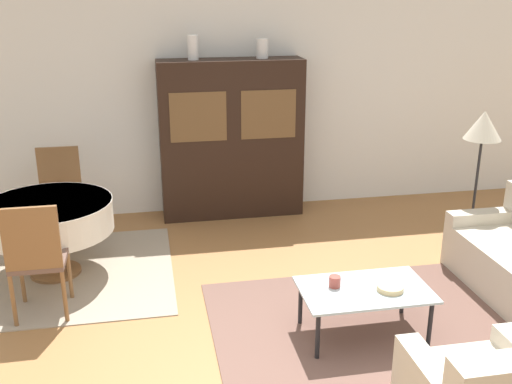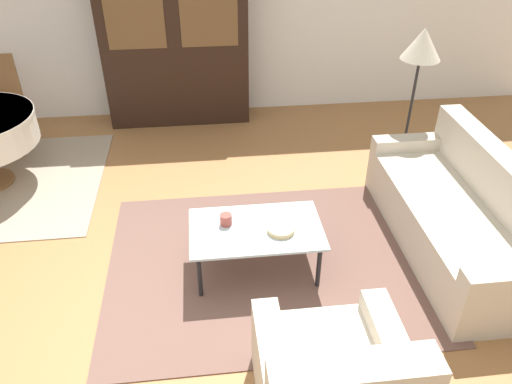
{
  "view_description": "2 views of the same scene",
  "coord_description": "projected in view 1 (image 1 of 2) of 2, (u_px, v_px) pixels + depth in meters",
  "views": [
    {
      "loc": [
        -0.73,
        -3.48,
        2.67
      ],
      "look_at": [
        0.2,
        1.4,
        0.95
      ],
      "focal_mm": 42.0,
      "sensor_mm": 36.0,
      "label": 1
    },
    {
      "loc": [
        0.55,
        -2.52,
        2.78
      ],
      "look_at": [
        0.9,
        0.47,
        0.75
      ],
      "focal_mm": 35.0,
      "sensor_mm": 36.0,
      "label": 2
    }
  ],
  "objects": [
    {
      "name": "ground_plane",
      "position": [
        265.0,
        384.0,
        4.24
      ],
      "size": [
        14.0,
        14.0,
        0.0
      ],
      "primitive_type": "plane",
      "color": "#9E6B3D"
    },
    {
      "name": "wall_back",
      "position": [
        205.0,
        102.0,
        7.16
      ],
      "size": [
        10.0,
        0.06,
        2.7
      ],
      "color": "white",
      "rests_on": "ground_plane"
    },
    {
      "name": "area_rug",
      "position": [
        372.0,
        329.0,
        4.9
      ],
      "size": [
        2.59,
        2.04,
        0.01
      ],
      "color": "brown",
      "rests_on": "ground_plane"
    },
    {
      "name": "dining_rug",
      "position": [
        49.0,
        276.0,
        5.8
      ],
      "size": [
        2.38,
        1.95,
        0.01
      ],
      "color": "gray",
      "rests_on": "ground_plane"
    },
    {
      "name": "coffee_table",
      "position": [
        365.0,
        293.0,
        4.71
      ],
      "size": [
        1.02,
        0.62,
        0.41
      ],
      "color": "black",
      "rests_on": "area_rug"
    },
    {
      "name": "display_cabinet",
      "position": [
        231.0,
        139.0,
        7.1
      ],
      "size": [
        1.68,
        0.43,
        1.87
      ],
      "color": "black",
      "rests_on": "ground_plane"
    },
    {
      "name": "dining_table",
      "position": [
        49.0,
        217.0,
        5.65
      ],
      "size": [
        1.19,
        1.19,
        0.74
      ],
      "color": "brown",
      "rests_on": "dining_rug"
    },
    {
      "name": "dining_chair_near",
      "position": [
        36.0,
        255.0,
        4.9
      ],
      "size": [
        0.44,
        0.44,
        1.03
      ],
      "color": "brown",
      "rests_on": "dining_rug"
    },
    {
      "name": "dining_chair_far",
      "position": [
        60.0,
        190.0,
        6.42
      ],
      "size": [
        0.44,
        0.44,
        1.03
      ],
      "rotation": [
        0.0,
        0.0,
        3.14
      ],
      "color": "brown",
      "rests_on": "dining_rug"
    },
    {
      "name": "floor_lamp",
      "position": [
        483.0,
        132.0,
        6.02
      ],
      "size": [
        0.37,
        0.37,
        1.49
      ],
      "color": "black",
      "rests_on": "ground_plane"
    },
    {
      "name": "cup",
      "position": [
        335.0,
        282.0,
        4.71
      ],
      "size": [
        0.09,
        0.09,
        0.09
      ],
      "color": "#9E4238",
      "rests_on": "coffee_table"
    },
    {
      "name": "bowl",
      "position": [
        390.0,
        288.0,
        4.67
      ],
      "size": [
        0.21,
        0.21,
        0.04
      ],
      "color": "tan",
      "rests_on": "coffee_table"
    },
    {
      "name": "vase_tall",
      "position": [
        193.0,
        47.0,
        6.68
      ],
      "size": [
        0.12,
        0.12,
        0.27
      ],
      "color": "white",
      "rests_on": "display_cabinet"
    },
    {
      "name": "vase_short",
      "position": [
        262.0,
        49.0,
        6.83
      ],
      "size": [
        0.13,
        0.13,
        0.22
      ],
      "color": "white",
      "rests_on": "display_cabinet"
    }
  ]
}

